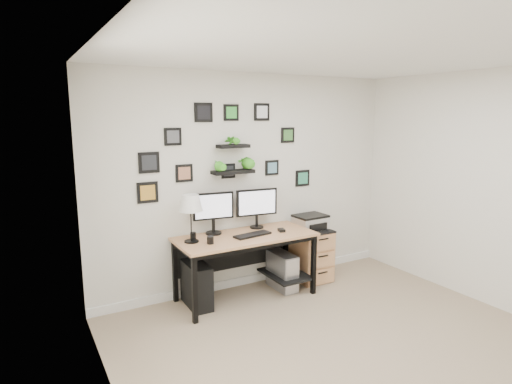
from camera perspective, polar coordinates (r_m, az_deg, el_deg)
room at (r=5.56m, az=-0.47°, el=-11.47°), size 4.00×4.00×4.00m
desk at (r=4.99m, az=-1.22°, el=-7.01°), size 1.60×0.70×0.75m
monitor_left at (r=4.91m, az=-5.71°, el=-2.40°), size 0.48×0.21×0.49m
monitor_right at (r=5.15m, az=0.11°, el=-1.74°), size 0.52×0.19×0.48m
keyboard at (r=4.89m, az=-0.47°, el=-5.73°), size 0.46×0.21×0.02m
mouse at (r=5.07m, az=3.42°, el=-5.09°), size 0.09×0.12×0.03m
table_lamp at (r=4.61m, az=-8.72°, el=-1.62°), size 0.26×0.26×0.52m
mug at (r=4.61m, az=-6.11°, el=-6.39°), size 0.07×0.07×0.08m
pen_cup at (r=4.78m, az=-8.39°, el=-5.83°), size 0.06×0.06×0.08m
pc_tower_black at (r=4.90m, az=-7.94°, el=-12.15°), size 0.23×0.50×0.49m
pc_tower_grey at (r=5.32m, az=3.53°, el=-10.46°), size 0.20×0.46×0.45m
file_cabinet at (r=5.62m, az=7.24°, el=-8.21°), size 0.43×0.53×0.67m
printer at (r=5.51m, az=7.27°, el=-3.97°), size 0.41×0.34×0.18m
wall_decor at (r=4.99m, az=-3.48°, el=5.05°), size 2.27×0.18×1.08m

